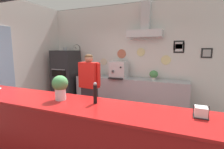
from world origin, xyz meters
TOP-DOWN VIEW (x-y plane):
  - back_wall_assembly at (0.02, 2.60)m, footprint 5.65×3.11m
  - service_counter at (0.00, -0.43)m, footprint 4.43×0.74m
  - back_prep_counter at (0.01, 2.37)m, footprint 3.30×0.56m
  - pizza_oven at (-2.12, 2.22)m, footprint 0.71×0.75m
  - shop_worker at (-0.53, 1.02)m, footprint 0.61×0.27m
  - espresso_machine at (-0.29, 2.34)m, footprint 0.47×0.57m
  - potted_basil at (-1.00, 2.33)m, footprint 0.20×0.20m
  - potted_thyme at (0.72, 2.40)m, footprint 0.23×0.23m
  - basil_vase at (-0.18, -0.39)m, footprint 0.23×0.23m
  - pepper_grinder at (0.36, -0.34)m, footprint 0.05×0.05m
  - napkin_holder at (1.63, -0.31)m, footprint 0.15×0.15m

SIDE VIEW (x-z plane):
  - back_prep_counter at x=0.01m, z-range -0.01..0.89m
  - service_counter at x=0.00m, z-range 0.00..1.00m
  - pizza_oven at x=-2.12m, z-range -0.05..1.75m
  - shop_worker at x=-0.53m, z-range 0.06..1.68m
  - potted_thyme at x=0.72m, z-range 0.91..1.17m
  - potted_basil at x=-1.00m, z-range 0.91..1.16m
  - napkin_holder at x=1.63m, z-range 0.99..1.12m
  - espresso_machine at x=-0.29m, z-range 0.89..1.38m
  - pepper_grinder at x=0.36m, z-range 1.00..1.29m
  - basil_vase at x=-0.18m, z-range 1.02..1.37m
  - back_wall_assembly at x=0.02m, z-range 0.10..3.19m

